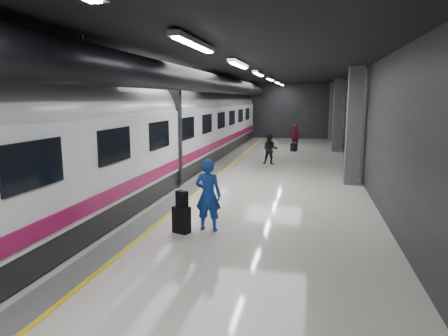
# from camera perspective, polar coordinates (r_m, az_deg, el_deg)

# --- Properties ---
(ground) EXTENTS (40.00, 40.00, 0.00)m
(ground) POSITION_cam_1_polar(r_m,az_deg,el_deg) (14.70, 0.40, -3.06)
(ground) COLOR silver
(ground) RESTS_ON ground
(platform_hall) EXTENTS (10.02, 40.02, 4.51)m
(platform_hall) POSITION_cam_1_polar(r_m,az_deg,el_deg) (15.33, 0.10, 10.80)
(platform_hall) COLOR black
(platform_hall) RESTS_ON ground
(train) EXTENTS (3.05, 38.00, 4.05)m
(train) POSITION_cam_1_polar(r_m,az_deg,el_deg) (15.38, -11.56, 5.12)
(train) COLOR black
(train) RESTS_ON ground
(traveler_main) EXTENTS (0.68, 0.46, 1.83)m
(traveler_main) POSITION_cam_1_polar(r_m,az_deg,el_deg) (10.01, -2.28, -3.87)
(traveler_main) COLOR #163DAA
(traveler_main) RESTS_ON ground
(suitcase_main) EXTENTS (0.47, 0.38, 0.67)m
(suitcase_main) POSITION_cam_1_polar(r_m,az_deg,el_deg) (10.02, -6.09, -7.36)
(suitcase_main) COLOR black
(suitcase_main) RESTS_ON ground
(shoulder_bag) EXTENTS (0.34, 0.28, 0.40)m
(shoulder_bag) POSITION_cam_1_polar(r_m,az_deg,el_deg) (9.88, -6.03, -4.40)
(shoulder_bag) COLOR black
(shoulder_bag) RESTS_ON suitcase_main
(traveler_far_a) EXTENTS (0.78, 0.62, 1.54)m
(traveler_far_a) POSITION_cam_1_polar(r_m,az_deg,el_deg) (20.25, 6.60, 2.67)
(traveler_far_a) COLOR black
(traveler_far_a) RESTS_ON ground
(traveler_far_b) EXTENTS (1.06, 0.84, 1.67)m
(traveler_far_b) POSITION_cam_1_polar(r_m,az_deg,el_deg) (25.79, 10.09, 4.27)
(traveler_far_b) COLOR maroon
(traveler_far_b) RESTS_ON ground
(suitcase_far) EXTENTS (0.40, 0.34, 0.50)m
(suitcase_far) POSITION_cam_1_polar(r_m,az_deg,el_deg) (25.62, 9.90, 2.92)
(suitcase_far) COLOR black
(suitcase_far) RESTS_ON ground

